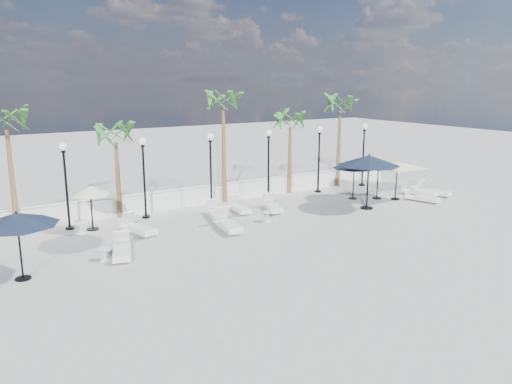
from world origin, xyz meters
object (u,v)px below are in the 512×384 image
lounger_7 (419,191)px  lounger_0 (122,250)px  lounger_5 (215,213)px  parasol_navy_left (17,220)px  parasol_cream_sq_b (398,162)px  lounger_8 (433,191)px  parasol_navy_mid (369,161)px  lounger_4 (272,206)px  parasol_navy_right (354,165)px  lounger_2 (228,224)px  parasol_cream_small (90,191)px  lounger_6 (422,197)px  parasol_cream_sq_a (379,160)px  lounger_3 (239,207)px  lounger_1 (138,227)px

lounger_7 → lounger_0: bearing=167.8°
lounger_5 → parasol_navy_left: size_ratio=0.76×
lounger_5 → parasol_cream_sq_b: parasol_cream_sq_b is taller
lounger_8 → parasol_navy_mid: parasol_navy_mid is taller
lounger_4 → parasol_cream_sq_b: bearing=6.1°
parasol_navy_right → lounger_2: bearing=-170.4°
lounger_2 → parasol_cream_sq_b: parasol_cream_sq_b is taller
lounger_4 → parasol_cream_small: 8.74m
parasol_navy_mid → parasol_navy_right: (0.90, 1.98, -0.58)m
lounger_7 → parasol_navy_right: (-3.71, 1.43, 1.64)m
lounger_8 → lounger_6: bearing=-175.8°
lounger_2 → parasol_cream_sq_b: (10.60, 0.12, 1.82)m
parasol_navy_left → lounger_4: bearing=13.8°
parasol_cream_sq_a → parasol_cream_sq_b: size_ratio=1.05×
parasol_navy_left → parasol_cream_small: (3.41, 4.45, -0.31)m
lounger_2 → lounger_6: size_ratio=1.17×
lounger_3 → lounger_5: (-1.49, -0.34, 0.01)m
lounger_7 → lounger_8: bearing=-42.0°
lounger_1 → parasol_navy_mid: bearing=-25.5°
lounger_6 → parasol_cream_small: size_ratio=0.95×
lounger_4 → parasol_cream_sq_a: (6.40, -0.89, 1.91)m
lounger_4 → lounger_7: size_ratio=0.95×
lounger_8 → parasol_cream_sq_a: size_ratio=0.45×
lounger_5 → lounger_7: 12.14m
parasol_navy_left → parasol_cream_small: bearing=52.5°
lounger_3 → parasol_navy_right: bearing=-0.9°
lounger_5 → parasol_cream_small: parasol_cream_small is taller
lounger_0 → lounger_3: (6.93, 3.22, -0.02)m
parasol_navy_right → parasol_cream_small: size_ratio=1.19×
lounger_3 → lounger_1: bearing=-165.2°
lounger_7 → lounger_4: bearing=154.5°
lounger_3 → lounger_6: size_ratio=0.99×
lounger_8 → parasol_navy_right: parasol_navy_right is taller
lounger_8 → parasol_navy_mid: 5.78m
lounger_4 → parasol_cream_sq_a: 6.74m
lounger_5 → lounger_6: bearing=-1.9°
lounger_0 → lounger_4: lounger_0 is taller
parasol_cream_sq_a → lounger_0: bearing=-173.7°
parasol_navy_right → parasol_cream_sq_b: parasol_cream_sq_b is taller
lounger_5 → parasol_cream_sq_b: size_ratio=0.44×
lounger_8 → lounger_1: bearing=155.8°
lounger_0 → lounger_6: size_ratio=1.08×
lounger_6 → lounger_7: (0.97, 1.04, 0.02)m
lounger_6 → lounger_8: size_ratio=0.91×
lounger_5 → parasol_cream_sq_b: (10.13, -1.94, 1.85)m
lounger_8 → parasol_navy_left: bearing=164.9°
parasol_cream_small → lounger_0: bearing=-89.7°
lounger_5 → parasol_navy_mid: size_ratio=0.63×
parasol_navy_left → parasol_navy_right: 17.34m
lounger_2 → parasol_navy_left: (-8.40, -1.24, 1.77)m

